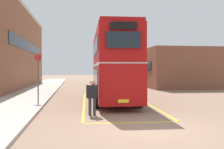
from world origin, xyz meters
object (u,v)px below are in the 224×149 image
Objects in this scene: single_deck_bus at (116,73)px; pedestrian_boarding at (92,95)px; double_decker_bus at (113,64)px; bus_stop_sign at (38,73)px.

pedestrian_boarding is (-5.02, -24.03, -0.67)m from single_deck_bus.
bus_stop_sign is at bearing -172.22° from double_decker_bus.
single_deck_bus is at bearing 67.12° from bus_stop_sign.
bus_stop_sign reaches higher than pedestrian_boarding.
bus_stop_sign reaches higher than single_deck_bus.
bus_stop_sign is at bearing -112.88° from single_deck_bus.
pedestrian_boarding is 5.74m from bus_stop_sign.
single_deck_bus is 5.15× the size of pedestrian_boarding.
double_decker_bus reaches higher than bus_stop_sign.
double_decker_bus is at bearing -99.92° from single_deck_bus.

